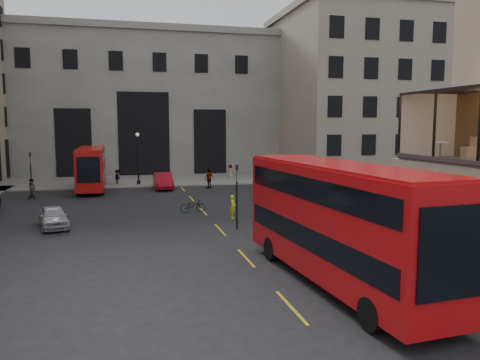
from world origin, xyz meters
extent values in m
plane|color=black|center=(0.00, 0.00, 0.00)|extent=(140.00, 140.00, 0.00)
cube|color=black|center=(4.98, 0.00, 2.00)|extent=(0.08, 9.20, 3.00)
cube|color=beige|center=(6.50, 5.00, 6.05)|extent=(3.00, 0.04, 2.90)
cube|color=slate|center=(5.00, 0.00, 4.70)|extent=(0.12, 10.00, 0.18)
cube|color=#9A988F|center=(-5.00, 48.00, 9.00)|extent=(34.00, 10.00, 18.00)
cube|color=#9A988F|center=(-5.00, 48.00, 17.60)|extent=(35.00, 10.60, 0.80)
cube|color=black|center=(-5.00, 42.96, 5.00)|extent=(6.00, 0.12, 10.00)
cube|color=black|center=(-13.00, 42.96, 4.00)|extent=(4.00, 0.12, 8.00)
cube|color=black|center=(3.00, 42.96, 4.00)|extent=(4.00, 0.12, 8.00)
cube|color=gray|center=(20.00, 40.00, 10.00)|extent=(16.00, 18.00, 20.00)
cube|color=gray|center=(20.00, 40.00, 19.60)|extent=(16.60, 18.60, 0.80)
cube|color=slate|center=(-6.00, 38.00, 0.06)|extent=(40.00, 12.00, 0.12)
cylinder|color=black|center=(-1.00, 12.00, 1.40)|extent=(0.10, 0.10, 2.80)
imported|color=black|center=(-1.00, 12.00, 3.30)|extent=(0.16, 0.20, 1.00)
cylinder|color=black|center=(-15.00, 28.00, 1.40)|extent=(0.10, 0.10, 2.80)
imported|color=black|center=(-15.00, 28.00, 3.30)|extent=(0.16, 0.20, 1.00)
cylinder|color=black|center=(-6.00, 34.00, 2.50)|extent=(0.14, 0.14, 5.00)
cylinder|color=black|center=(-6.00, 34.00, 0.25)|extent=(0.36, 0.36, 0.50)
sphere|color=silver|center=(-6.00, 34.00, 5.15)|extent=(0.36, 0.36, 0.36)
cube|color=red|center=(0.50, 1.84, 2.48)|extent=(3.55, 11.77, 4.11)
cube|color=black|center=(0.50, 1.84, 1.90)|extent=(3.54, 11.14, 0.84)
cube|color=black|center=(0.50, 1.84, 3.74)|extent=(3.54, 11.14, 0.84)
cube|color=red|center=(0.50, 1.84, 4.56)|extent=(3.43, 11.53, 0.13)
cylinder|color=black|center=(-0.99, 5.44, 0.53)|extent=(0.38, 1.07, 1.05)
cylinder|color=black|center=(1.40, 5.63, 0.53)|extent=(0.38, 1.07, 1.05)
cylinder|color=black|center=(-0.37, -2.30, 0.53)|extent=(0.38, 1.07, 1.05)
cylinder|color=black|center=(2.02, -2.11, 0.53)|extent=(0.38, 1.07, 1.05)
cube|color=red|center=(-10.35, 31.54, 2.14)|extent=(2.46, 10.06, 3.55)
cube|color=black|center=(-10.35, 31.54, 1.64)|extent=(2.49, 9.52, 0.73)
cube|color=black|center=(-10.35, 31.54, 3.23)|extent=(2.49, 9.52, 0.73)
cube|color=red|center=(-10.35, 31.54, 3.95)|extent=(2.36, 9.86, 0.11)
cylinder|color=black|center=(-11.43, 34.73, 0.46)|extent=(0.27, 0.92, 0.91)
cylinder|color=black|center=(-9.39, 34.77, 0.46)|extent=(0.27, 0.92, 0.91)
cylinder|color=black|center=(-11.31, 28.02, 0.46)|extent=(0.27, 0.92, 0.91)
cylinder|color=black|center=(-9.27, 28.05, 0.46)|extent=(0.27, 0.92, 0.91)
imported|color=#A4A5AC|center=(-11.49, 14.99, 0.64)|extent=(2.35, 4.02, 1.28)
imported|color=#9D0919|center=(-3.80, 30.79, 0.78)|extent=(1.73, 4.76, 1.56)
imported|color=gray|center=(-2.76, 17.95, 0.46)|extent=(1.79, 0.75, 0.91)
imported|color=#F0FF1A|center=(-0.51, 15.16, 0.76)|extent=(0.53, 0.65, 1.53)
imported|color=gray|center=(-14.77, 26.86, 0.84)|extent=(0.99, 0.89, 1.69)
imported|color=gray|center=(-8.05, 34.63, 0.80)|extent=(0.93, 1.18, 1.59)
imported|color=gray|center=(0.55, 30.02, 0.93)|extent=(1.16, 0.98, 1.87)
imported|color=gray|center=(4.50, 38.27, 0.79)|extent=(0.88, 0.91, 1.57)
cylinder|color=white|center=(5.49, 2.71, 5.34)|extent=(0.61, 0.61, 0.04)
cylinder|color=slate|center=(5.49, 2.71, 4.98)|extent=(0.08, 0.08, 0.71)
cylinder|color=slate|center=(5.49, 2.71, 4.62)|extent=(0.45, 0.45, 0.03)
cube|color=tan|center=(7.39, 3.35, 4.85)|extent=(0.52, 0.52, 0.51)
cube|color=tan|center=(7.60, 3.33, 5.33)|extent=(0.09, 0.48, 0.45)
camera|label=1|loc=(-7.24, -14.16, 6.04)|focal=35.00mm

